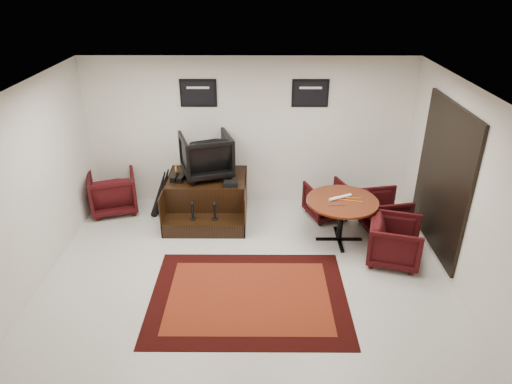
% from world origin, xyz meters
% --- Properties ---
extents(ground, '(6.00, 6.00, 0.00)m').
position_xyz_m(ground, '(0.00, 0.00, 0.00)').
color(ground, beige).
rests_on(ground, ground).
extents(room_shell, '(6.02, 5.02, 2.81)m').
position_xyz_m(room_shell, '(0.41, 0.12, 1.79)').
color(room_shell, silver).
rests_on(room_shell, ground).
extents(area_rug, '(2.76, 2.07, 0.01)m').
position_xyz_m(area_rug, '(0.04, -0.48, 0.01)').
color(area_rug, black).
rests_on(area_rug, ground).
extents(shine_podium, '(1.44, 1.48, 0.74)m').
position_xyz_m(shine_podium, '(-0.76, 1.89, 0.34)').
color(shine_podium, black).
rests_on(shine_podium, ground).
extents(shine_chair, '(1.06, 1.02, 0.88)m').
position_xyz_m(shine_chair, '(-0.76, 2.03, 1.18)').
color(shine_chair, black).
rests_on(shine_chair, shine_podium).
extents(shoes_pair, '(0.26, 0.30, 0.10)m').
position_xyz_m(shoes_pair, '(-1.26, 1.81, 0.79)').
color(shoes_pair, black).
rests_on(shoes_pair, shine_podium).
extents(polish_kit, '(0.24, 0.17, 0.08)m').
position_xyz_m(polish_kit, '(-0.31, 1.59, 0.78)').
color(polish_kit, black).
rests_on(polish_kit, shine_podium).
extents(umbrella_black, '(0.35, 0.13, 0.94)m').
position_xyz_m(umbrella_black, '(-1.63, 1.81, 0.47)').
color(umbrella_black, black).
rests_on(umbrella_black, ground).
extents(umbrella_hooked, '(0.35, 0.13, 0.94)m').
position_xyz_m(umbrella_hooked, '(-1.59, 1.92, 0.47)').
color(umbrella_hooked, black).
rests_on(umbrella_hooked, ground).
extents(armchair_side, '(1.01, 0.98, 0.85)m').
position_xyz_m(armchair_side, '(-2.55, 2.05, 0.42)').
color(armchair_side, black).
rests_on(armchair_side, ground).
extents(meeting_table, '(1.17, 1.17, 0.76)m').
position_xyz_m(meeting_table, '(1.55, 1.01, 0.67)').
color(meeting_table, '#401509').
rests_on(meeting_table, ground).
extents(table_chair_back, '(0.87, 0.84, 0.71)m').
position_xyz_m(table_chair_back, '(1.44, 1.85, 0.36)').
color(table_chair_back, black).
rests_on(table_chair_back, ground).
extents(table_chair_window, '(0.80, 0.84, 0.75)m').
position_xyz_m(table_chair_window, '(2.38, 1.40, 0.37)').
color(table_chair_window, black).
rests_on(table_chair_window, ground).
extents(table_chair_corner, '(0.90, 0.93, 0.79)m').
position_xyz_m(table_chair_corner, '(2.30, 0.40, 0.40)').
color(table_chair_corner, black).
rests_on(table_chair_corner, ground).
extents(paper_roll, '(0.40, 0.23, 0.05)m').
position_xyz_m(paper_roll, '(1.52, 1.06, 0.79)').
color(paper_roll, white).
rests_on(paper_roll, meeting_table).
extents(table_clutter, '(0.57, 0.32, 0.01)m').
position_xyz_m(table_clutter, '(1.61, 1.01, 0.77)').
color(table_clutter, orange).
rests_on(table_clutter, meeting_table).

